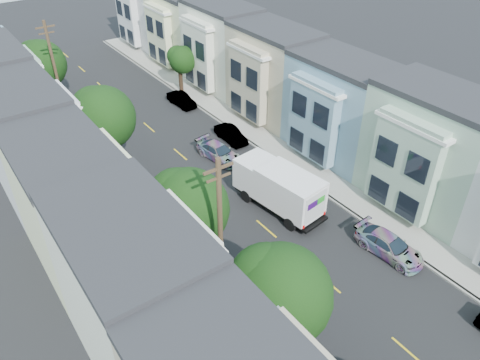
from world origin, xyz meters
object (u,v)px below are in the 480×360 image
object	(u,v)px
lead_sedan	(219,152)
parked_right_c	(231,135)
utility_pole_near	(221,242)
tree_b	(278,296)
parked_left_d	(163,204)
parked_left_c	(249,296)
parked_right_b	(389,246)
tree_e	(40,65)
tree_far_r	(182,60)
utility_pole_far	(57,78)
tree_d	(102,118)
parked_right_d	(182,100)
tree_c	(187,209)
fedex_truck	(279,187)

from	to	relation	value
lead_sedan	parked_right_c	world-z (taller)	lead_sedan
utility_pole_near	lead_sedan	xyz separation A→B (m)	(8.66, 13.54, -4.50)
tree_b	parked_left_d	size ratio (longest dim) A/B	1.63
parked_left_c	parked_right_b	xyz separation A→B (m)	(9.80, -1.88, -0.00)
tree_e	tree_far_r	xyz separation A→B (m)	(13.20, -3.97, -1.22)
tree_e	utility_pole_near	bearing A→B (deg)	-90.00
lead_sedan	parked_right_b	bearing A→B (deg)	-89.73
utility_pole_far	parked_left_d	xyz separation A→B (m)	(1.40, -16.21, -4.44)
tree_d	utility_pole_near	distance (m)	15.50
tree_b	lead_sedan	xyz separation A→B (m)	(8.67, 18.14, -4.72)
tree_b	utility_pole_far	bearing A→B (deg)	90.00
parked_right_d	utility_pole_far	bearing A→B (deg)	167.83
tree_c	parked_right_c	bearing A→B (deg)	46.91
tree_b	utility_pole_near	xyz separation A→B (m)	(0.00, 4.60, -0.21)
tree_far_r	parked_right_d	distance (m)	4.62
parked_right_c	tree_c	bearing A→B (deg)	-132.29
parked_right_d	parked_left_c	bearing A→B (deg)	-115.05
parked_left_d	utility_pole_far	bearing A→B (deg)	92.75
parked_right_b	parked_right_c	distance (m)	17.89
parked_left_d	tree_b	bearing A→B (deg)	-97.75
parked_right_d	tree_b	bearing A→B (deg)	-114.75
tree_e	parked_right_b	world-z (taller)	tree_e
tree_b	utility_pole_far	world-z (taller)	utility_pole_far
tree_d	lead_sedan	bearing A→B (deg)	-12.66
tree_c	parked_left_c	bearing A→B (deg)	-70.82
tree_b	tree_far_r	world-z (taller)	tree_b
tree_d	parked_right_d	xyz separation A→B (m)	(11.20, 8.82, -4.97)
parked_right_d	parked_right_c	bearing A→B (deg)	-93.57
tree_far_r	parked_right_d	bearing A→B (deg)	-123.21
tree_far_r	parked_left_d	size ratio (longest dim) A/B	1.05
utility_pole_far	parked_right_b	bearing A→B (deg)	-68.53
tree_c	parked_left_d	distance (m)	7.80
fedex_truck	tree_c	bearing A→B (deg)	-174.00
parked_right_b	parked_right_c	world-z (taller)	parked_right_b
tree_d	fedex_truck	bearing A→B (deg)	-49.88
parked_right_d	tree_e	bearing A→B (deg)	144.36
tree_e	lead_sedan	bearing A→B (deg)	-64.02
tree_c	parked_left_c	xyz separation A→B (m)	(1.40, -4.03, -4.33)
tree_d	parked_left_d	bearing A→B (deg)	-76.19
parked_left_d	parked_right_d	bearing A→B (deg)	53.80
tree_c	lead_sedan	bearing A→B (deg)	49.39
lead_sedan	parked_right_b	size ratio (longest dim) A/B	0.95
tree_far_r	parked_left_c	xyz separation A→B (m)	(-11.79, -27.95, -2.78)
tree_b	parked_right_b	bearing A→B (deg)	10.75
lead_sedan	parked_right_d	distance (m)	11.06
tree_e	tree_far_r	world-z (taller)	tree_e
tree_b	parked_right_d	world-z (taller)	tree_b
lead_sedan	tree_c	bearing A→B (deg)	-139.33
tree_d	fedex_truck	distance (m)	13.69
tree_c	tree_e	world-z (taller)	tree_c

